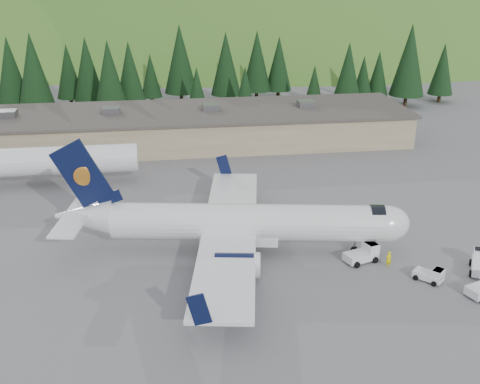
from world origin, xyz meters
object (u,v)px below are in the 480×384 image
Objects in this scene: baggage_tug_b at (431,275)px; terminal_building at (179,127)px; ramp_worker at (389,259)px; second_airliner at (25,161)px; baggage_tug_a at (364,253)px; airliner at (238,223)px.

terminal_building is (-20.28, 45.99, 2.01)m from baggage_tug_b.
baggage_tug_b is 1.74× the size of ramp_worker.
baggage_tug_b is (40.19, -29.99, -2.71)m from second_airliner.
baggage_tug_b is 50.30m from terminal_building.
second_airliner reaches higher than baggage_tug_a.
airliner reaches higher than baggage_tug_a.
airliner is 21.77× the size of ramp_worker.
second_airliner is at bearing 147.45° from airliner.
terminal_building is at bearing 105.88° from airliner.
baggage_tug_a reaches higher than ramp_worker.
second_airliner is 7.68× the size of baggage_tug_a.
airliner is at bearing 144.23° from baggage_tug_a.
airliner is at bearing -83.94° from terminal_building.
terminal_building is (-15.58, 41.40, 1.85)m from baggage_tug_a.
baggage_tug_a is at bearing -176.72° from baggage_tug_b.
airliner is 14.58m from ramp_worker.
second_airliner is 50.22m from baggage_tug_b.
second_airliner is (-23.93, 21.83, 0.27)m from airliner.
ramp_worker is at bearing -67.80° from terminal_building.
ramp_worker is at bearing -35.69° from second_airliner.
terminal_building reaches higher than baggage_tug_a.
ramp_worker is at bearing 179.39° from baggage_tug_b.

